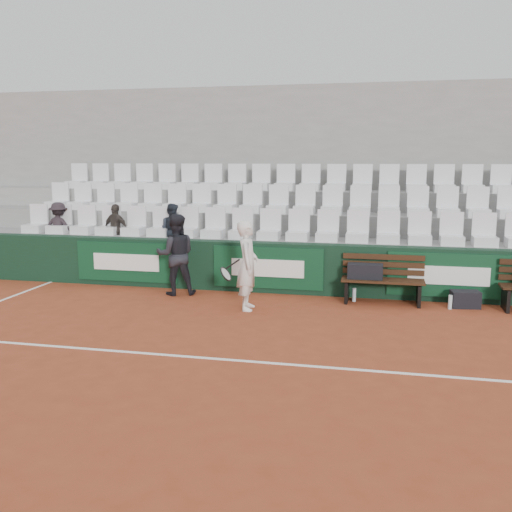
{
  "coord_description": "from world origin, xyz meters",
  "views": [
    {
      "loc": [
        1.95,
        -7.0,
        2.65
      ],
      "look_at": [
        -0.12,
        2.4,
        1.0
      ],
      "focal_mm": 40.0,
      "sensor_mm": 36.0,
      "label": 1
    }
  ],
  "objects_px": {
    "bench_left": "(382,291)",
    "spectator_b": "(115,209)",
    "spectator_a": "(58,207)",
    "spectator_c": "(172,209)",
    "sports_bag_left": "(365,271)",
    "water_bottle_near": "(354,295)",
    "tennis_player": "(247,265)",
    "ball_kid": "(176,255)",
    "sports_bag_ground": "(465,299)",
    "water_bottle_far": "(450,302)"
  },
  "relations": [
    {
      "from": "bench_left",
      "to": "water_bottle_far",
      "type": "bearing_deg",
      "value": -7.75
    },
    {
      "from": "sports_bag_left",
      "to": "tennis_player",
      "type": "xyz_separation_m",
      "value": [
        -2.02,
        -0.96,
        0.2
      ]
    },
    {
      "from": "bench_left",
      "to": "spectator_c",
      "type": "distance_m",
      "value": 4.75
    },
    {
      "from": "tennis_player",
      "to": "spectator_b",
      "type": "relative_size",
      "value": 1.42
    },
    {
      "from": "water_bottle_far",
      "to": "spectator_b",
      "type": "xyz_separation_m",
      "value": [
        -6.94,
        1.13,
        1.43
      ]
    },
    {
      "from": "bench_left",
      "to": "spectator_b",
      "type": "relative_size",
      "value": 1.34
    },
    {
      "from": "spectator_c",
      "to": "sports_bag_ground",
      "type": "bearing_deg",
      "value": -172.65
    },
    {
      "from": "sports_bag_ground",
      "to": "spectator_a",
      "type": "distance_m",
      "value": 8.78
    },
    {
      "from": "sports_bag_left",
      "to": "ball_kid",
      "type": "bearing_deg",
      "value": -177.36
    },
    {
      "from": "ball_kid",
      "to": "spectator_b",
      "type": "bearing_deg",
      "value": -52.95
    },
    {
      "from": "water_bottle_near",
      "to": "spectator_b",
      "type": "bearing_deg",
      "value": 169.81
    },
    {
      "from": "tennis_player",
      "to": "bench_left",
      "type": "bearing_deg",
      "value": 21.95
    },
    {
      "from": "sports_bag_ground",
      "to": "spectator_c",
      "type": "height_order",
      "value": "spectator_c"
    },
    {
      "from": "sports_bag_left",
      "to": "water_bottle_near",
      "type": "bearing_deg",
      "value": 178.6
    },
    {
      "from": "tennis_player",
      "to": "water_bottle_near",
      "type": "bearing_deg",
      "value": 27.85
    },
    {
      "from": "sports_bag_left",
      "to": "spectator_b",
      "type": "relative_size",
      "value": 0.57
    },
    {
      "from": "bench_left",
      "to": "sports_bag_ground",
      "type": "bearing_deg",
      "value": 0.61
    },
    {
      "from": "sports_bag_left",
      "to": "sports_bag_ground",
      "type": "relative_size",
      "value": 1.29
    },
    {
      "from": "ball_kid",
      "to": "tennis_player",
      "type": "bearing_deg",
      "value": 132.93
    },
    {
      "from": "tennis_player",
      "to": "ball_kid",
      "type": "height_order",
      "value": "ball_kid"
    },
    {
      "from": "water_bottle_far",
      "to": "spectator_a",
      "type": "xyz_separation_m",
      "value": [
        -8.34,
        1.13,
        1.44
      ]
    },
    {
      "from": "bench_left",
      "to": "sports_bag_ground",
      "type": "distance_m",
      "value": 1.46
    },
    {
      "from": "spectator_a",
      "to": "spectator_b",
      "type": "bearing_deg",
      "value": 178.96
    },
    {
      "from": "sports_bag_ground",
      "to": "sports_bag_left",
      "type": "bearing_deg",
      "value": 179.93
    },
    {
      "from": "water_bottle_far",
      "to": "spectator_b",
      "type": "relative_size",
      "value": 0.23
    },
    {
      "from": "bench_left",
      "to": "ball_kid",
      "type": "height_order",
      "value": "ball_kid"
    },
    {
      "from": "tennis_player",
      "to": "spectator_b",
      "type": "distance_m",
      "value": 3.99
    },
    {
      "from": "sports_bag_left",
      "to": "water_bottle_far",
      "type": "distance_m",
      "value": 1.59
    },
    {
      "from": "sports_bag_left",
      "to": "ball_kid",
      "type": "xyz_separation_m",
      "value": [
        -3.64,
        -0.17,
        0.21
      ]
    },
    {
      "from": "spectator_b",
      "to": "bench_left",
      "type": "bearing_deg",
      "value": -175.93
    },
    {
      "from": "sports_bag_ground",
      "to": "ball_kid",
      "type": "relative_size",
      "value": 0.31
    },
    {
      "from": "spectator_a",
      "to": "ball_kid",
      "type": "bearing_deg",
      "value": 159.68
    },
    {
      "from": "sports_bag_left",
      "to": "spectator_b",
      "type": "distance_m",
      "value": 5.6
    },
    {
      "from": "water_bottle_far",
      "to": "spectator_b",
      "type": "bearing_deg",
      "value": 170.79
    },
    {
      "from": "sports_bag_ground",
      "to": "spectator_b",
      "type": "height_order",
      "value": "spectator_b"
    },
    {
      "from": "water_bottle_near",
      "to": "sports_bag_ground",
      "type": "bearing_deg",
      "value": -0.19
    },
    {
      "from": "sports_bag_left",
      "to": "ball_kid",
      "type": "relative_size",
      "value": 0.4
    },
    {
      "from": "water_bottle_near",
      "to": "tennis_player",
      "type": "relative_size",
      "value": 0.16
    },
    {
      "from": "spectator_c",
      "to": "spectator_a",
      "type": "bearing_deg",
      "value": 16.47
    },
    {
      "from": "spectator_b",
      "to": "spectator_c",
      "type": "relative_size",
      "value": 0.97
    },
    {
      "from": "sports_bag_left",
      "to": "ball_kid",
      "type": "height_order",
      "value": "ball_kid"
    },
    {
      "from": "spectator_a",
      "to": "sports_bag_left",
      "type": "bearing_deg",
      "value": 171.07
    },
    {
      "from": "spectator_a",
      "to": "spectator_c",
      "type": "relative_size",
      "value": 0.98
    },
    {
      "from": "bench_left",
      "to": "tennis_player",
      "type": "distance_m",
      "value": 2.59
    },
    {
      "from": "sports_bag_ground",
      "to": "tennis_player",
      "type": "xyz_separation_m",
      "value": [
        -3.8,
        -0.96,
        0.64
      ]
    },
    {
      "from": "sports_bag_left",
      "to": "water_bottle_near",
      "type": "height_order",
      "value": "sports_bag_left"
    },
    {
      "from": "water_bottle_far",
      "to": "spectator_c",
      "type": "bearing_deg",
      "value": 168.7
    },
    {
      "from": "bench_left",
      "to": "tennis_player",
      "type": "bearing_deg",
      "value": -158.05
    },
    {
      "from": "sports_bag_left",
      "to": "spectator_a",
      "type": "bearing_deg",
      "value": 172.1
    },
    {
      "from": "ball_kid",
      "to": "bench_left",
      "type": "bearing_deg",
      "value": 161.1
    }
  ]
}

